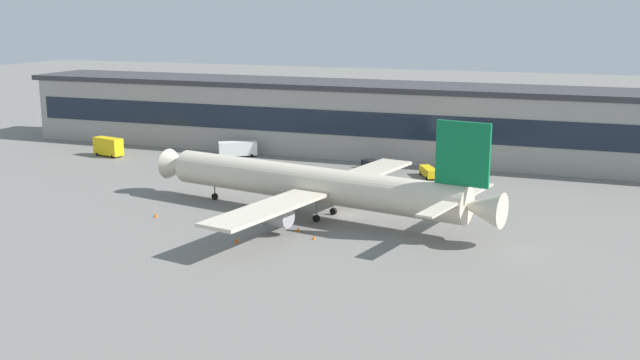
% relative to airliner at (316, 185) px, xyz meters
% --- Properties ---
extents(ground_plane, '(600.00, 600.00, 0.00)m').
position_rel_airliner_xyz_m(ground_plane, '(4.29, 3.05, -5.20)').
color(ground_plane, slate).
extents(terminal_building, '(195.93, 19.26, 16.03)m').
position_rel_airliner_xyz_m(terminal_building, '(4.29, 54.63, 2.84)').
color(terminal_building, '#9E9993').
rests_on(terminal_building, ground_plane).
extents(airliner, '(61.17, 52.64, 17.04)m').
position_rel_airliner_xyz_m(airliner, '(0.00, 0.00, 0.00)').
color(airliner, beige).
rests_on(airliner, ground_plane).
extents(pushback_tractor, '(5.45, 4.74, 1.75)m').
position_rel_airliner_xyz_m(pushback_tractor, '(-2.36, 38.84, -4.15)').
color(pushback_tractor, black).
rests_on(pushback_tractor, ground_plane).
extents(belt_loader, '(4.87, 6.56, 1.95)m').
position_rel_airliner_xyz_m(belt_loader, '(10.06, 34.96, -4.05)').
color(belt_loader, yellow).
rests_on(belt_loader, ground_plane).
extents(catering_truck, '(7.61, 4.24, 4.15)m').
position_rel_airliner_xyz_m(catering_truck, '(-61.88, 31.25, -2.91)').
color(catering_truck, yellow).
rests_on(catering_truck, ground_plane).
extents(fuel_truck, '(8.60, 6.85, 3.35)m').
position_rel_airliner_xyz_m(fuel_truck, '(-34.58, 40.89, -3.32)').
color(fuel_truck, white).
rests_on(fuel_truck, ground_plane).
extents(traffic_cone_0, '(0.53, 0.53, 0.67)m').
position_rel_airliner_xyz_m(traffic_cone_0, '(0.52, -8.71, -4.87)').
color(traffic_cone_0, '#F2590C').
rests_on(traffic_cone_0, ground_plane).
extents(traffic_cone_1, '(0.59, 0.59, 0.74)m').
position_rel_airliner_xyz_m(traffic_cone_1, '(-23.53, -9.32, -4.83)').
color(traffic_cone_1, '#F2590C').
rests_on(traffic_cone_1, ground_plane).
extents(traffic_cone_2, '(0.58, 0.58, 0.72)m').
position_rel_airliner_xyz_m(traffic_cone_2, '(-5.50, -16.85, -4.84)').
color(traffic_cone_2, '#F2590C').
rests_on(traffic_cone_2, ground_plane).
extents(traffic_cone_3, '(0.49, 0.49, 0.61)m').
position_rel_airliner_xyz_m(traffic_cone_3, '(4.12, -11.54, -4.89)').
color(traffic_cone_3, '#F2590C').
rests_on(traffic_cone_3, ground_plane).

